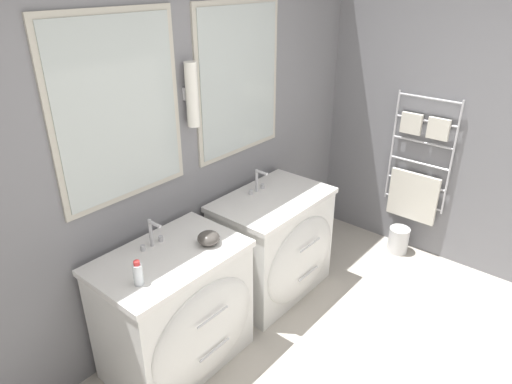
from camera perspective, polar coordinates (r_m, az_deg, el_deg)
The scene contains 9 objects.
wall_back at distance 3.06m, azimuth -10.86°, elevation 4.95°, with size 5.67×0.16×2.60m.
wall_right at distance 4.20m, azimuth 20.96°, elevation 9.03°, with size 0.13×3.54×2.60m.
vanity_left at distance 3.05m, azimuth -9.69°, elevation -14.49°, with size 0.93×0.66×0.85m.
vanity_right at distance 3.64m, azimuth 2.47°, elevation -6.67°, with size 0.93×0.66×0.85m.
faucet_left at distance 2.88m, azimuth -12.85°, elevation -5.16°, with size 0.17×0.12×0.18m.
faucet_right at distance 3.50m, azimuth 0.24°, elevation 1.33°, with size 0.17×0.12×0.18m.
toiletry_bottle at distance 2.58m, azimuth -14.54°, elevation -9.87°, with size 0.05×0.05×0.15m.
amenity_bowl at distance 2.87m, azimuth -5.95°, elevation -5.76°, with size 0.14×0.14×0.08m.
waste_bin at distance 4.48m, azimuth 17.38°, elevation -5.67°, with size 0.19×0.19×0.25m.
Camera 1 is at (-1.78, -0.52, 2.39)m, focal length 32.00 mm.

